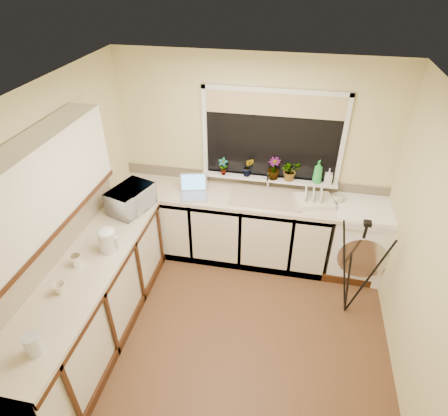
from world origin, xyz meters
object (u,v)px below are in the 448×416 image
(kettle, at_px, (108,241))
(dish_rack, at_px, (314,201))
(plant_d, at_px, (290,170))
(cup_back, at_px, (338,199))
(steel_jar, at_px, (77,261))
(glass_jug, at_px, (33,344))
(plant_c, at_px, (274,168))
(tripod, at_px, (355,270))
(soap_bottle_clear, at_px, (329,176))
(soap_bottle_green, at_px, (318,172))
(plant_b, at_px, (248,167))
(laptop, at_px, (194,190))
(washing_machine, at_px, (360,238))
(microwave, at_px, (131,199))
(cup_left, at_px, (60,288))
(plant_a, at_px, (223,167))

(kettle, relative_size, dish_rack, 0.53)
(plant_d, xyz_separation_m, cup_back, (0.56, -0.16, -0.22))
(dish_rack, xyz_separation_m, steel_jar, (-2.12, -1.46, 0.03))
(glass_jug, distance_m, steel_jar, 0.91)
(plant_c, bearing_deg, tripod, -44.07)
(steel_jar, relative_size, soap_bottle_clear, 0.61)
(soap_bottle_green, bearing_deg, dish_rack, -92.98)
(dish_rack, height_order, plant_b, plant_b)
(soap_bottle_green, bearing_deg, laptop, -167.83)
(washing_machine, relative_size, cup_back, 7.13)
(dish_rack, bearing_deg, steel_jar, -160.74)
(microwave, relative_size, soap_bottle_clear, 2.58)
(plant_c, xyz_separation_m, soap_bottle_green, (0.50, 0.01, 0.00))
(dish_rack, bearing_deg, microwave, 179.04)
(steel_jar, bearing_deg, washing_machine, 28.79)
(dish_rack, bearing_deg, washing_machine, -12.66)
(plant_d, xyz_separation_m, soap_bottle_clear, (0.44, -0.01, -0.03))
(plant_c, xyz_separation_m, soap_bottle_clear, (0.63, 0.00, -0.04))
(washing_machine, relative_size, glass_jug, 5.39)
(dish_rack, height_order, glass_jug, glass_jug)
(plant_d, height_order, soap_bottle_clear, plant_d)
(laptop, distance_m, plant_c, 0.97)
(plant_c, height_order, cup_left, plant_c)
(washing_machine, height_order, plant_d, plant_d)
(laptop, height_order, soap_bottle_green, soap_bottle_green)
(cup_back, bearing_deg, soap_bottle_clear, 130.82)
(laptop, relative_size, plant_c, 1.38)
(glass_jug, bearing_deg, steel_jar, 100.43)
(plant_a, height_order, cup_left, plant_a)
(plant_c, bearing_deg, kettle, -135.06)
(cup_back, bearing_deg, microwave, -165.34)
(tripod, distance_m, plant_d, 1.33)
(kettle, bearing_deg, plant_d, 41.61)
(soap_bottle_green, bearing_deg, plant_b, -179.57)
(steel_jar, distance_m, plant_c, 2.35)
(dish_rack, height_order, microwave, microwave)
(microwave, xyz_separation_m, cup_left, (-0.11, -1.29, -0.09))
(steel_jar, bearing_deg, glass_jug, -79.57)
(plant_b, bearing_deg, tripod, -36.48)
(laptop, bearing_deg, cup_left, -125.75)
(dish_rack, relative_size, cup_back, 3.22)
(microwave, bearing_deg, tripod, -76.78)
(plant_b, relative_size, cup_left, 2.29)
(plant_d, bearing_deg, plant_a, -177.21)
(kettle, bearing_deg, dish_rack, 32.13)
(plant_a, xyz_separation_m, plant_b, (0.30, 0.03, 0.01))
(kettle, xyz_separation_m, soap_bottle_green, (1.93, 1.44, 0.18))
(plant_a, bearing_deg, dish_rack, -10.18)
(plant_b, xyz_separation_m, soap_bottle_green, (0.80, 0.01, 0.02))
(plant_c, distance_m, cup_back, 0.80)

